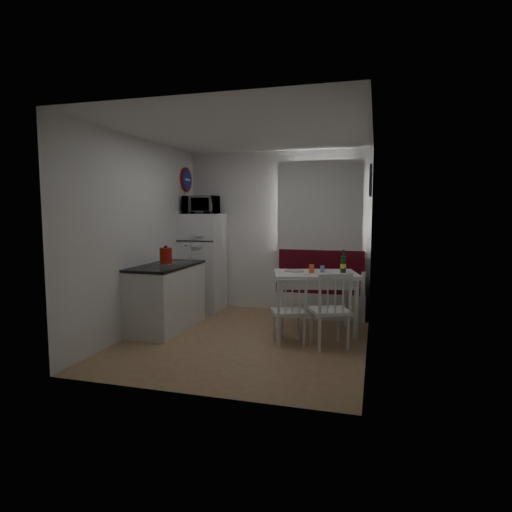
{
  "coord_description": "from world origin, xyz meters",
  "views": [
    {
      "loc": [
        1.57,
        -5.13,
        1.63
      ],
      "look_at": [
        -0.01,
        0.5,
        1.02
      ],
      "focal_mm": 30.0,
      "sensor_mm": 36.0,
      "label": 1
    }
  ],
  "objects_px": {
    "chair_right": "(329,302)",
    "fridge": "(203,262)",
    "kitchen_counter": "(167,296)",
    "bench": "(319,294)",
    "wine_bottle": "(343,261)",
    "dining_table": "(316,279)",
    "chair_left": "(287,304)",
    "kettle": "(166,256)",
    "microwave": "(201,205)"
  },
  "relations": [
    {
      "from": "kitchen_counter",
      "to": "bench",
      "type": "xyz_separation_m",
      "value": [
        1.94,
        1.36,
        -0.12
      ]
    },
    {
      "from": "chair_left",
      "to": "microwave",
      "type": "xyz_separation_m",
      "value": [
        -1.74,
        1.48,
        1.22
      ]
    },
    {
      "from": "chair_right",
      "to": "fridge",
      "type": "relative_size",
      "value": 0.36
    },
    {
      "from": "chair_right",
      "to": "fridge",
      "type": "distance_m",
      "value": 2.73
    },
    {
      "from": "kitchen_counter",
      "to": "kettle",
      "type": "relative_size",
      "value": 5.02
    },
    {
      "from": "chair_right",
      "to": "dining_table",
      "type": "bearing_deg",
      "value": 85.83
    },
    {
      "from": "chair_left",
      "to": "kettle",
      "type": "xyz_separation_m",
      "value": [
        -1.71,
        0.19,
        0.52
      ]
    },
    {
      "from": "bench",
      "to": "microwave",
      "type": "height_order",
      "value": "microwave"
    },
    {
      "from": "bench",
      "to": "fridge",
      "type": "bearing_deg",
      "value": -176.63
    },
    {
      "from": "dining_table",
      "to": "chair_left",
      "type": "distance_m",
      "value": 0.73
    },
    {
      "from": "chair_right",
      "to": "kitchen_counter",
      "type": "bearing_deg",
      "value": 147.69
    },
    {
      "from": "chair_left",
      "to": "microwave",
      "type": "height_order",
      "value": "microwave"
    },
    {
      "from": "chair_left",
      "to": "microwave",
      "type": "distance_m",
      "value": 2.59
    },
    {
      "from": "wine_bottle",
      "to": "kettle",
      "type": "bearing_deg",
      "value": -166.22
    },
    {
      "from": "chair_right",
      "to": "wine_bottle",
      "type": "distance_m",
      "value": 0.87
    },
    {
      "from": "dining_table",
      "to": "microwave",
      "type": "height_order",
      "value": "microwave"
    },
    {
      "from": "chair_left",
      "to": "kettle",
      "type": "relative_size",
      "value": 1.96
    },
    {
      "from": "dining_table",
      "to": "kettle",
      "type": "distance_m",
      "value": 2.04
    },
    {
      "from": "kitchen_counter",
      "to": "fridge",
      "type": "xyz_separation_m",
      "value": [
        0.02,
        1.24,
        0.34
      ]
    },
    {
      "from": "kitchen_counter",
      "to": "wine_bottle",
      "type": "height_order",
      "value": "kitchen_counter"
    },
    {
      "from": "kitchen_counter",
      "to": "bench",
      "type": "distance_m",
      "value": 2.37
    },
    {
      "from": "kettle",
      "to": "wine_bottle",
      "type": "distance_m",
      "value": 2.38
    },
    {
      "from": "dining_table",
      "to": "chair_right",
      "type": "bearing_deg",
      "value": -84.26
    },
    {
      "from": "kitchen_counter",
      "to": "microwave",
      "type": "xyz_separation_m",
      "value": [
        0.02,
        1.19,
        1.28
      ]
    },
    {
      "from": "dining_table",
      "to": "bench",
      "type": "bearing_deg",
      "value": 79.33
    },
    {
      "from": "kitchen_counter",
      "to": "chair_right",
      "type": "relative_size",
      "value": 2.33
    },
    {
      "from": "bench",
      "to": "kettle",
      "type": "distance_m",
      "value": 2.48
    },
    {
      "from": "fridge",
      "to": "wine_bottle",
      "type": "height_order",
      "value": "fridge"
    },
    {
      "from": "dining_table",
      "to": "chair_left",
      "type": "relative_size",
      "value": 2.42
    },
    {
      "from": "chair_left",
      "to": "kitchen_counter",
      "type": "bearing_deg",
      "value": 145.26
    },
    {
      "from": "kitchen_counter",
      "to": "fridge",
      "type": "distance_m",
      "value": 1.29
    },
    {
      "from": "chair_right",
      "to": "fridge",
      "type": "height_order",
      "value": "fridge"
    },
    {
      "from": "dining_table",
      "to": "wine_bottle",
      "type": "xyz_separation_m",
      "value": [
        0.35,
        0.1,
        0.24
      ]
    },
    {
      "from": "microwave",
      "to": "kettle",
      "type": "distance_m",
      "value": 1.47
    },
    {
      "from": "bench",
      "to": "microwave",
      "type": "bearing_deg",
      "value": -175.14
    },
    {
      "from": "chair_right",
      "to": "kettle",
      "type": "bearing_deg",
      "value": 150.1
    },
    {
      "from": "dining_table",
      "to": "chair_right",
      "type": "relative_size",
      "value": 2.2
    },
    {
      "from": "kitchen_counter",
      "to": "microwave",
      "type": "distance_m",
      "value": 1.75
    },
    {
      "from": "chair_left",
      "to": "wine_bottle",
      "type": "xyz_separation_m",
      "value": [
        0.6,
        0.76,
        0.46
      ]
    },
    {
      "from": "fridge",
      "to": "wine_bottle",
      "type": "bearing_deg",
      "value": -18.39
    },
    {
      "from": "dining_table",
      "to": "chair_left",
      "type": "bearing_deg",
      "value": -125.75
    },
    {
      "from": "kitchen_counter",
      "to": "kettle",
      "type": "bearing_deg",
      "value": -63.81
    },
    {
      "from": "fridge",
      "to": "microwave",
      "type": "bearing_deg",
      "value": -90.0
    },
    {
      "from": "bench",
      "to": "microwave",
      "type": "distance_m",
      "value": 2.38
    },
    {
      "from": "wine_bottle",
      "to": "kitchen_counter",
      "type": "bearing_deg",
      "value": -168.83
    },
    {
      "from": "dining_table",
      "to": "fridge",
      "type": "height_order",
      "value": "fridge"
    },
    {
      "from": "dining_table",
      "to": "microwave",
      "type": "relative_size",
      "value": 2.36
    },
    {
      "from": "fridge",
      "to": "kettle",
      "type": "height_order",
      "value": "fridge"
    },
    {
      "from": "chair_left",
      "to": "fridge",
      "type": "bearing_deg",
      "value": 113.22
    },
    {
      "from": "bench",
      "to": "chair_left",
      "type": "bearing_deg",
      "value": -96.13
    }
  ]
}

